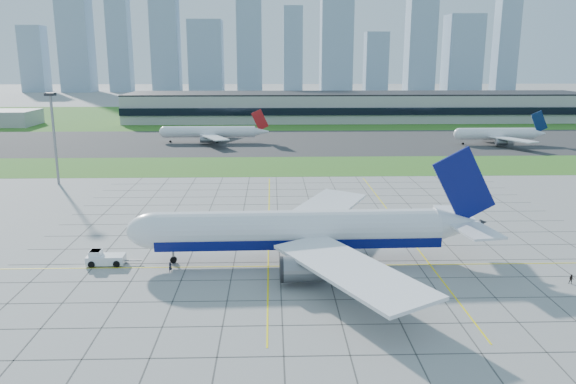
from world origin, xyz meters
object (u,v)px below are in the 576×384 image
at_px(crew_far, 571,279).
at_px(airliner, 301,231).
at_px(crew_near, 170,267).
at_px(distant_jet_2, 498,134).
at_px(light_mast, 53,127).
at_px(distant_jet_1, 211,132).
at_px(pushback_tug, 104,258).

bearing_deg(crew_far, airliner, -169.35).
distance_m(crew_near, distant_jet_2, 178.11).
bearing_deg(airliner, light_mast, 134.36).
xyz_separation_m(light_mast, distant_jet_2, (154.33, 70.33, -11.70)).
distance_m(crew_far, distant_jet_1, 172.14).
bearing_deg(distant_jet_1, distant_jet_2, -4.57).
distance_m(airliner, crew_near, 23.04).
relative_size(airliner, crew_far, 41.14).
height_order(light_mast, pushback_tug, light_mast).
relative_size(light_mast, crew_far, 16.18).
relative_size(airliner, distant_jet_1, 1.48).
bearing_deg(crew_near, distant_jet_1, 51.64).
relative_size(airliner, pushback_tug, 6.98).
distance_m(crew_far, distant_jet_2, 153.66).
distance_m(light_mast, distant_jet_1, 88.07).
bearing_deg(pushback_tug, light_mast, 114.62).
bearing_deg(distant_jet_1, crew_far, -65.00).
relative_size(light_mast, distant_jet_2, 0.60).
xyz_separation_m(airliner, crew_far, (42.25, -11.70, -4.74)).
height_order(airliner, pushback_tug, airliner).
bearing_deg(airliner, distant_jet_1, 100.71).
relative_size(light_mast, pushback_tug, 2.75).
height_order(light_mast, crew_far, light_mast).
relative_size(crew_far, distant_jet_1, 0.04).
xyz_separation_m(light_mast, distant_jet_1, (35.27, 79.85, -11.69)).
xyz_separation_m(crew_far, distant_jet_1, (-72.73, 155.98, 3.70)).
xyz_separation_m(light_mast, crew_far, (108.00, -76.13, -15.39)).
relative_size(light_mast, crew_near, 14.47).
bearing_deg(pushback_tug, distant_jet_2, 46.64).
bearing_deg(light_mast, crew_far, -35.18).
height_order(crew_near, crew_far, crew_near).
xyz_separation_m(crew_near, distant_jet_1, (-8.43, 149.05, 3.60)).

